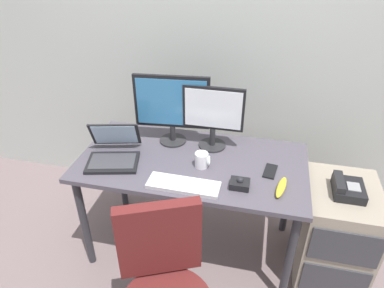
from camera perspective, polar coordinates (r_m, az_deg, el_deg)
ground_plane at (r=2.69m, az=0.00°, el=-16.00°), size 8.00×8.00×0.00m
back_wall at (r=2.57m, az=3.79°, el=18.49°), size 6.00×0.10×2.80m
desk at (r=2.24m, az=0.00°, el=-4.49°), size 1.42×0.73×0.76m
file_cabinet at (r=2.46m, az=22.22°, el=-13.32°), size 0.42×0.53×0.69m
desk_phone at (r=2.21m, az=24.04°, el=-6.63°), size 0.17×0.20×0.09m
monitor_main at (r=2.25m, az=-3.33°, el=6.27°), size 0.49×0.18×0.47m
monitor_side at (r=2.21m, az=3.49°, el=4.96°), size 0.39×0.18×0.42m
keyboard at (r=1.97m, az=-1.41°, el=-6.67°), size 0.41×0.14×0.03m
laptop at (r=2.23m, az=-12.69°, el=-1.27°), size 0.38×0.39×0.22m
trackball_mouse at (r=1.98m, az=7.82°, el=-6.43°), size 0.11×0.09×0.07m
coffee_mug at (r=2.11m, az=1.65°, el=-2.62°), size 0.09×0.08×0.09m
cell_phone at (r=2.14m, az=12.67°, el=-4.36°), size 0.09×0.15×0.01m
banana at (r=2.00m, az=14.39°, el=-6.85°), size 0.08×0.19×0.04m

